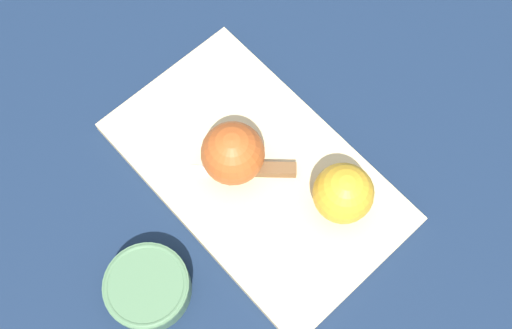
{
  "coord_description": "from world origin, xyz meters",
  "views": [
    {
      "loc": [
        -0.24,
        0.2,
        0.8
      ],
      "look_at": [
        0.0,
        0.0,
        0.04
      ],
      "focal_mm": 42.0,
      "sensor_mm": 36.0,
      "label": 1
    }
  ],
  "objects_px": {
    "knife": "(266,170)",
    "bowl": "(148,287)",
    "apple_half_right": "(233,153)",
    "apple_half_left": "(343,193)"
  },
  "relations": [
    {
      "from": "apple_half_left",
      "to": "apple_half_right",
      "type": "height_order",
      "value": "apple_half_right"
    },
    {
      "from": "apple_half_left",
      "to": "knife",
      "type": "distance_m",
      "value": 0.12
    },
    {
      "from": "apple_half_right",
      "to": "knife",
      "type": "height_order",
      "value": "apple_half_right"
    },
    {
      "from": "apple_half_right",
      "to": "knife",
      "type": "xyz_separation_m",
      "value": [
        -0.04,
        -0.03,
        -0.04
      ]
    },
    {
      "from": "apple_half_left",
      "to": "bowl",
      "type": "relative_size",
      "value": 0.73
    },
    {
      "from": "apple_half_right",
      "to": "knife",
      "type": "bearing_deg",
      "value": -128.82
    },
    {
      "from": "bowl",
      "to": "apple_half_right",
      "type": "bearing_deg",
      "value": -72.42
    },
    {
      "from": "knife",
      "to": "bowl",
      "type": "xyz_separation_m",
      "value": [
        -0.02,
        0.22,
        -0.0
      ]
    },
    {
      "from": "knife",
      "to": "bowl",
      "type": "distance_m",
      "value": 0.22
    },
    {
      "from": "apple_half_left",
      "to": "apple_half_right",
      "type": "bearing_deg",
      "value": 53.48
    }
  ]
}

